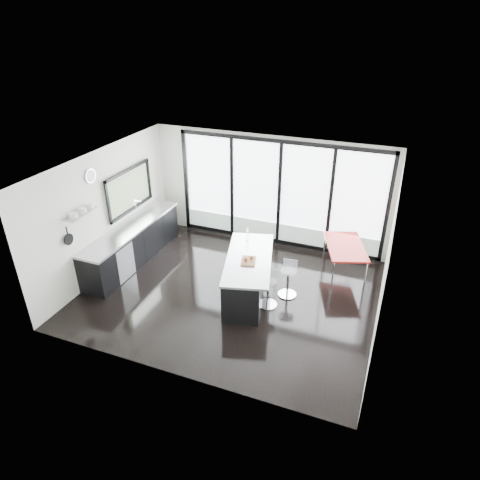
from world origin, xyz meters
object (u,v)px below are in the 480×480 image
at_px(island, 245,275).
at_px(bar_stool_near, 268,292).
at_px(red_table, 344,260).
at_px(bar_stool_far, 288,283).

bearing_deg(island, bar_stool_near, -21.26).
xyz_separation_m(island, red_table, (1.80, 1.52, -0.08)).
xyz_separation_m(bar_stool_near, bar_stool_far, (0.28, 0.49, -0.00)).
bearing_deg(bar_stool_far, island, -163.56).
relative_size(bar_stool_far, red_table, 0.45).
bearing_deg(bar_stool_far, bar_stool_near, -120.84).
height_order(island, bar_stool_near, island).
height_order(bar_stool_near, bar_stool_far, bar_stool_near).
xyz_separation_m(bar_stool_near, red_table, (1.23, 1.74, 0.06)).
bearing_deg(red_table, bar_stool_far, -127.16).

